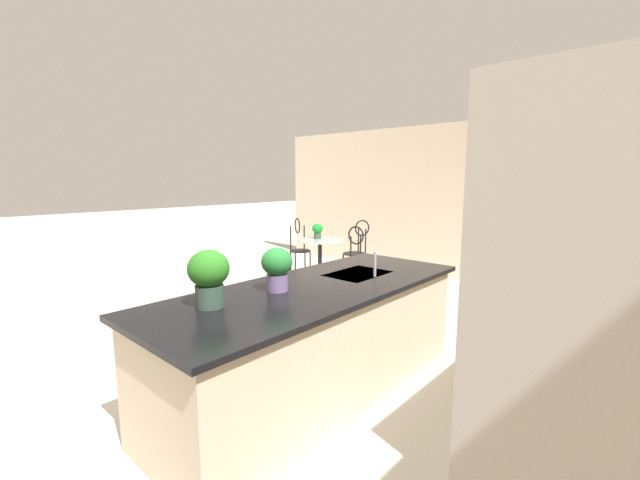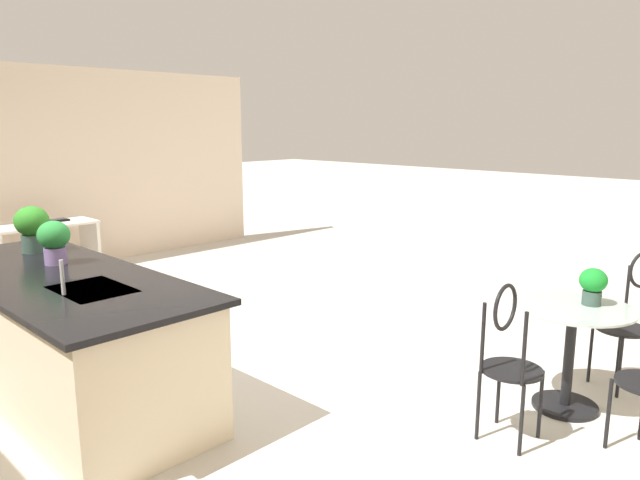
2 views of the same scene
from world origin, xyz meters
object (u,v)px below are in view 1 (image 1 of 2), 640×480
at_px(chair_near_window, 351,256).
at_px(potted_plant_counter_far, 209,275).
at_px(bistro_table, 320,257).
at_px(potted_plant_counter_near, 277,266).
at_px(chair_by_island, 299,244).
at_px(chair_toward_desk, 357,247).
at_px(potted_plant_on_table, 318,230).

bearing_deg(chair_near_window, potted_plant_counter_far, 23.13).
distance_m(bistro_table, potted_plant_counter_near, 3.78).
xyz_separation_m(chair_by_island, potted_plant_counter_near, (3.15, 2.90, 0.53)).
relative_size(bistro_table, potted_plant_counter_near, 2.44).
height_order(chair_near_window, chair_toward_desk, same).
xyz_separation_m(bistro_table, potted_plant_on_table, (-0.07, -0.12, 0.44)).
distance_m(chair_toward_desk, potted_plant_counter_far, 4.60).
height_order(potted_plant_counter_far, potted_plant_counter_near, potted_plant_counter_far).
xyz_separation_m(chair_toward_desk, potted_plant_on_table, (0.56, -0.43, 0.31)).
bearing_deg(chair_by_island, potted_plant_on_table, 79.62).
bearing_deg(chair_toward_desk, potted_plant_counter_far, 24.31).
bearing_deg(bistro_table, potted_plant_on_table, -121.47).
distance_m(chair_near_window, chair_by_island, 1.41).
height_order(chair_near_window, potted_plant_counter_far, potted_plant_counter_far).
xyz_separation_m(potted_plant_on_table, potted_plant_counter_far, (3.60, 2.31, 0.25)).
xyz_separation_m(chair_near_window, chair_by_island, (-0.27, -1.38, 0.00)).
relative_size(chair_near_window, chair_toward_desk, 1.00).
relative_size(chair_toward_desk, potted_plant_on_table, 4.07).
bearing_deg(chair_toward_desk, potted_plant_counter_near, 28.09).
height_order(chair_by_island, potted_plant_counter_near, potted_plant_counter_near).
relative_size(chair_near_window, potted_plant_counter_far, 2.75).
bearing_deg(potted_plant_counter_far, chair_near_window, -156.87).
height_order(chair_near_window, potted_plant_on_table, chair_near_window).
height_order(potted_plant_on_table, potted_plant_counter_near, potted_plant_counter_near).
xyz_separation_m(chair_by_island, potted_plant_on_table, (0.10, 0.54, 0.31)).
bearing_deg(chair_toward_desk, chair_near_window, 29.66).
xyz_separation_m(bistro_table, potted_plant_counter_far, (3.53, 2.19, 0.69)).
height_order(bistro_table, chair_toward_desk, chair_toward_desk).
height_order(chair_toward_desk, potted_plant_on_table, chair_toward_desk).
relative_size(bistro_table, chair_by_island, 0.77).
bearing_deg(potted_plant_counter_near, chair_near_window, -152.31).
xyz_separation_m(chair_near_window, potted_plant_counter_near, (2.89, 1.52, 0.53)).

